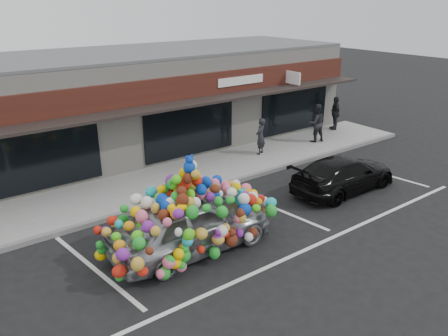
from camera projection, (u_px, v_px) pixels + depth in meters
ground at (205, 235)px, 12.64m from camera, size 90.00×90.00×0.00m
shop_building at (91, 107)px, 18.19m from camera, size 24.00×7.20×4.31m
sidewalk at (142, 188)px, 15.61m from camera, size 26.00×3.00×0.15m
kerb at (163, 202)px, 14.49m from camera, size 26.00×0.18×0.16m
parking_stripe_left at (95, 270)px, 11.02m from camera, size 0.73×4.37×0.01m
parking_stripe_mid at (272, 207)px, 14.33m from camera, size 0.73×4.37×0.01m
parking_stripe_right at (373, 171)px, 17.32m from camera, size 0.73×4.37×0.01m
lane_line at (312, 247)px, 12.02m from camera, size 14.00×0.12×0.01m
toy_car at (191, 218)px, 11.58m from camera, size 3.26×4.82×2.81m
black_sedan at (344, 174)px, 15.38m from camera, size 1.75×4.27×1.24m
pedestrian_a at (260, 136)px, 18.54m from camera, size 0.68×0.60×1.56m
pedestrian_b at (316, 123)px, 20.14m from camera, size 0.99×0.85×1.77m
pedestrian_c at (335, 113)px, 22.06m from camera, size 1.06×0.85×1.68m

